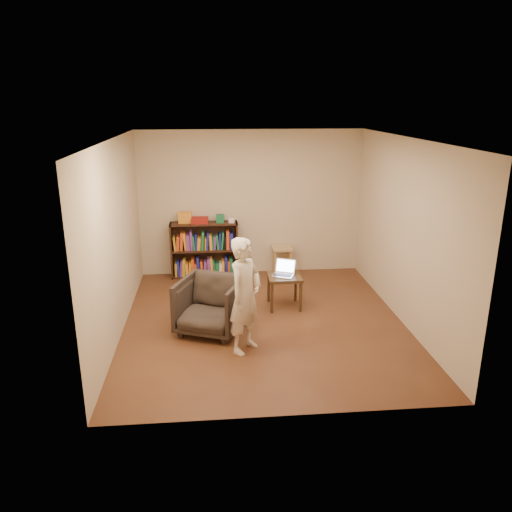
{
  "coord_description": "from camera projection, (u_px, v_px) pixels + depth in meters",
  "views": [
    {
      "loc": [
        -0.73,
        -6.57,
        3.09
      ],
      "look_at": [
        -0.08,
        0.35,
        0.9
      ],
      "focal_mm": 35.0,
      "sensor_mm": 36.0,
      "label": 1
    }
  ],
  "objects": [
    {
      "name": "box_white",
      "position": [
        232.0,
        220.0,
        8.84
      ],
      "size": [
        0.12,
        0.12,
        0.08
      ],
      "primitive_type": "cube",
      "rotation": [
        0.0,
        0.0,
        -0.24
      ],
      "color": "white",
      "rests_on": "bookshelf"
    },
    {
      "name": "armchair",
      "position": [
        210.0,
        305.0,
        6.85
      ],
      "size": [
        1.08,
        1.09,
        0.77
      ],
      "primitive_type": "imported",
      "rotation": [
        0.0,
        0.0,
        -0.38
      ],
      "color": "#332822",
      "rests_on": "floor"
    },
    {
      "name": "wall_back",
      "position": [
        251.0,
        203.0,
        8.98
      ],
      "size": [
        4.0,
        0.0,
        4.0
      ],
      "primitive_type": "plane",
      "rotation": [
        1.57,
        0.0,
        0.0
      ],
      "color": "#C0AF91",
      "rests_on": "floor"
    },
    {
      "name": "laptop",
      "position": [
        284.0,
        272.0,
        7.64
      ],
      "size": [
        0.41,
        0.41,
        0.22
      ],
      "rotation": [
        0.0,
        0.0,
        -0.42
      ],
      "color": "silver",
      "rests_on": "side_table"
    },
    {
      "name": "wall_right",
      "position": [
        405.0,
        232.0,
        7.02
      ],
      "size": [
        0.0,
        4.5,
        4.5
      ],
      "primitive_type": "plane",
      "rotation": [
        1.57,
        0.0,
        -1.57
      ],
      "color": "#C0AF91",
      "rests_on": "floor"
    },
    {
      "name": "box_yellow",
      "position": [
        185.0,
        218.0,
        8.81
      ],
      "size": [
        0.23,
        0.17,
        0.19
      ],
      "primitive_type": "cube",
      "rotation": [
        0.0,
        0.0,
        -0.0
      ],
      "color": "orange",
      "rests_on": "bookshelf"
    },
    {
      "name": "side_table",
      "position": [
        284.0,
        281.0,
        7.66
      ],
      "size": [
        0.5,
        0.5,
        0.51
      ],
      "color": "#302010",
      "rests_on": "floor"
    },
    {
      "name": "wall_left",
      "position": [
        116.0,
        239.0,
        6.67
      ],
      "size": [
        0.0,
        4.5,
        4.5
      ],
      "primitive_type": "plane",
      "rotation": [
        1.57,
        0.0,
        1.57
      ],
      "color": "#C0AF91",
      "rests_on": "floor"
    },
    {
      "name": "box_green",
      "position": [
        220.0,
        219.0,
        8.84
      ],
      "size": [
        0.15,
        0.15,
        0.14
      ],
      "primitive_type": "cube",
      "rotation": [
        0.0,
        0.0,
        -0.08
      ],
      "color": "#1B663E",
      "rests_on": "bookshelf"
    },
    {
      "name": "red_cloth",
      "position": [
        200.0,
        220.0,
        8.8
      ],
      "size": [
        0.3,
        0.23,
        0.1
      ],
      "primitive_type": "cube",
      "rotation": [
        0.0,
        0.0,
        -0.03
      ],
      "color": "maroon",
      "rests_on": "bookshelf"
    },
    {
      "name": "bookshelf",
      "position": [
        205.0,
        253.0,
        9.02
      ],
      "size": [
        1.2,
        0.3,
        1.0
      ],
      "color": "black",
      "rests_on": "floor"
    },
    {
      "name": "stool",
      "position": [
        282.0,
        253.0,
        9.09
      ],
      "size": [
        0.36,
        0.36,
        0.52
      ],
      "color": "tan",
      "rests_on": "floor"
    },
    {
      "name": "ceiling",
      "position": [
        265.0,
        139.0,
        6.46
      ],
      "size": [
        4.5,
        4.5,
        0.0
      ],
      "primitive_type": "plane",
      "color": "white",
      "rests_on": "wall_back"
    },
    {
      "name": "floor",
      "position": [
        264.0,
        322.0,
        7.24
      ],
      "size": [
        4.5,
        4.5,
        0.0
      ],
      "primitive_type": "plane",
      "color": "#4F2919",
      "rests_on": "ground"
    },
    {
      "name": "person",
      "position": [
        245.0,
        296.0,
        6.23
      ],
      "size": [
        0.62,
        0.65,
        1.5
      ],
      "primitive_type": "imported",
      "rotation": [
        0.0,
        0.0,
        0.89
      ],
      "color": "beige",
      "rests_on": "floor"
    }
  ]
}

